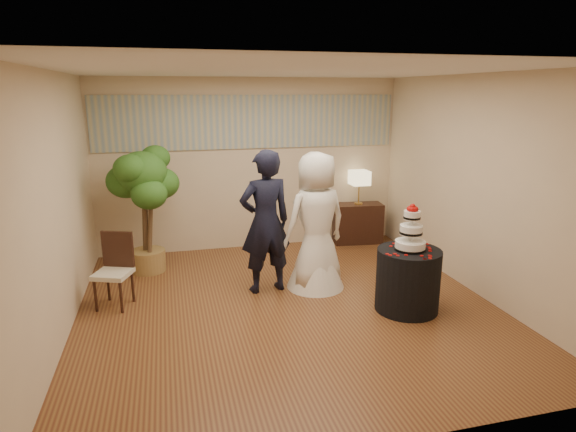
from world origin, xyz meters
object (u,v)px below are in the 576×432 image
object	(u,v)px
cake_table	(408,280)
side_chair	(113,272)
bride	(316,221)
wedding_cake	(411,227)
ficus_tree	(144,210)
console	(358,223)
table_lamp	(359,187)
groom	(265,222)

from	to	relation	value
cake_table	side_chair	world-z (taller)	side_chair
cake_table	bride	bearing A→B (deg)	132.12
wedding_cake	ficus_tree	world-z (taller)	ficus_tree
console	table_lamp	world-z (taller)	table_lamp
groom	bride	bearing A→B (deg)	166.76
groom	ficus_tree	bearing A→B (deg)	-45.14
console	side_chair	xyz separation A→B (m)	(-3.89, -1.71, 0.11)
bride	cake_table	bearing A→B (deg)	116.98
wedding_cake	console	size ratio (longest dim) A/B	0.67
cake_table	table_lamp	distance (m)	2.77
bride	ficus_tree	bearing A→B (deg)	-42.98
cake_table	console	size ratio (longest dim) A/B	0.92
console	ficus_tree	world-z (taller)	ficus_tree
ficus_tree	side_chair	bearing A→B (deg)	-107.66
ficus_tree	cake_table	bearing A→B (deg)	-34.60
wedding_cake	ficus_tree	bearing A→B (deg)	145.40
side_chair	console	bearing A→B (deg)	44.96
bride	table_lamp	distance (m)	2.16
cake_table	wedding_cake	bearing A→B (deg)	0.00
cake_table	side_chair	xyz separation A→B (m)	(-3.44, 0.96, 0.08)
groom	wedding_cake	distance (m)	1.83
bride	groom	bearing A→B (deg)	-19.27
wedding_cake	table_lamp	bearing A→B (deg)	80.41
console	table_lamp	distance (m)	0.64
table_lamp	ficus_tree	distance (m)	3.57
wedding_cake	ficus_tree	size ratio (longest dim) A/B	0.30
table_lamp	side_chair	size ratio (longest dim) A/B	0.64
cake_table	wedding_cake	xyz separation A→B (m)	(0.00, 0.00, 0.66)
cake_table	console	bearing A→B (deg)	80.41
bride	console	world-z (taller)	bride
ficus_tree	side_chair	world-z (taller)	ficus_tree
ficus_tree	bride	bearing A→B (deg)	-27.83
wedding_cake	bride	bearing A→B (deg)	132.12
groom	wedding_cake	xyz separation A→B (m)	(1.53, -1.00, 0.10)
console	side_chair	size ratio (longest dim) A/B	0.91
cake_table	console	world-z (taller)	cake_table
groom	cake_table	xyz separation A→B (m)	(1.53, -1.00, -0.56)
table_lamp	side_chair	bearing A→B (deg)	-156.33
groom	console	world-z (taller)	groom
groom	side_chair	xyz separation A→B (m)	(-1.91, -0.04, -0.49)
console	side_chair	distance (m)	4.25
table_lamp	ficus_tree	xyz separation A→B (m)	(-3.52, -0.55, -0.05)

